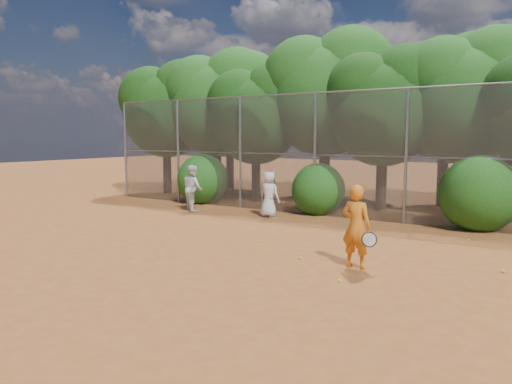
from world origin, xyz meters
The scene contains 23 objects.
ground centered at (0.00, 0.00, 0.00)m, with size 80.00×80.00×0.00m, color brown.
fence_back centered at (-0.12, 6.00, 2.05)m, with size 20.05×0.09×4.03m.
tree_0 centered at (-9.44, 8.04, 3.93)m, with size 4.38×3.81×6.00m.
tree_1 centered at (-6.94, 8.54, 4.16)m, with size 4.64×4.03×6.35m.
tree_2 centered at (-4.45, 7.83, 3.58)m, with size 3.99×3.47×5.47m.
tree_3 centered at (-1.94, 8.84, 4.40)m, with size 4.89×4.26×6.70m.
tree_4 centered at (0.55, 8.24, 3.76)m, with size 4.19×3.64×5.73m.
tree_5 centered at (3.06, 9.04, 4.05)m, with size 4.51×3.92×6.17m.
tree_9 centered at (-7.94, 10.84, 4.34)m, with size 4.83×4.20×6.62m.
tree_10 centered at (-2.93, 11.05, 4.63)m, with size 5.15×4.48×7.06m.
tree_11 centered at (2.06, 10.64, 4.16)m, with size 4.64×4.03×6.35m.
bush_0 centered at (-6.00, 6.30, 1.00)m, with size 2.00×2.00×2.00m, color #194E13.
bush_1 centered at (-1.00, 6.30, 0.90)m, with size 1.80×1.80×1.80m, color #194E13.
bush_2 centered at (4.00, 6.30, 1.10)m, with size 2.20×2.20×2.20m, color #194E13.
player_yellow centered at (2.71, 0.51, 0.83)m, with size 0.82×0.55×1.67m.
player_teen centered at (-2.03, 4.81, 0.76)m, with size 0.76×0.52×1.52m.
player_white centered at (-4.94, 4.46, 0.80)m, with size 0.97×0.89×1.61m.
ball_0 centered at (1.46, 0.48, 0.03)m, with size 0.07×0.07×0.07m, color #D2EA2A.
ball_1 centered at (1.75, 3.36, 0.03)m, with size 0.07×0.07×0.07m, color #D2EA2A.
ball_2 centered at (2.86, -0.61, 0.03)m, with size 0.07×0.07×0.07m, color #D2EA2A.
ball_3 centered at (5.23, 1.72, 0.03)m, with size 0.07×0.07×0.07m, color #D2EA2A.
ball_4 centered at (-0.19, 1.41, 0.03)m, with size 0.07×0.07×0.07m, color #D2EA2A.
ball_5 centered at (4.12, 4.37, 0.03)m, with size 0.07×0.07×0.07m, color #D2EA2A.
Camera 1 is at (6.42, -8.73, 2.65)m, focal length 35.00 mm.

